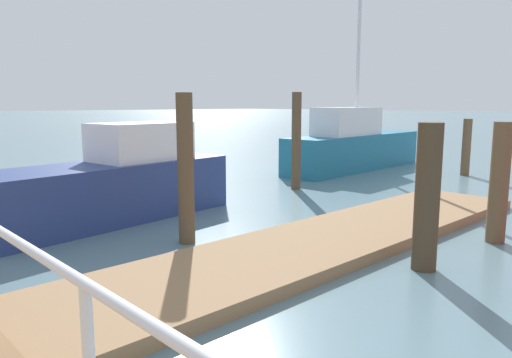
{
  "coord_description": "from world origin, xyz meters",
  "views": [
    {
      "loc": [
        -4.04,
        3.93,
        2.28
      ],
      "look_at": [
        0.87,
        9.12,
        1.16
      ],
      "focal_mm": 33.7,
      "sensor_mm": 36.0,
      "label": 1
    }
  ],
  "objects": [
    {
      "name": "moored_boat_0",
      "position": [
        9.98,
        13.75,
        0.87
      ],
      "size": [
        6.75,
        1.89,
        9.93
      ],
      "color": "#1E6B8C",
      "rests_on": "ground_plane"
    },
    {
      "name": "floating_dock",
      "position": [
        1.83,
        8.59,
        0.09
      ],
      "size": [
        10.66,
        2.0,
        0.18
      ],
      "primitive_type": "cube",
      "color": "#93704C",
      "rests_on": "ground_plane"
    },
    {
      "name": "dock_piling_0",
      "position": [
        11.39,
        10.42,
        0.91
      ],
      "size": [
        0.27,
        0.27,
        1.81
      ],
      "primitive_type": "cylinder",
      "color": "brown",
      "rests_on": "ground_plane"
    },
    {
      "name": "dock_piling_3",
      "position": [
        0.43,
        10.31,
        1.23
      ],
      "size": [
        0.27,
        0.27,
        2.46
      ],
      "primitive_type": "cylinder",
      "color": "brown",
      "rests_on": "ground_plane"
    },
    {
      "name": "dock_piling_2",
      "position": [
        2.07,
        6.99,
        1.02
      ],
      "size": [
        0.34,
        0.34,
        2.04
      ],
      "primitive_type": "cylinder",
      "color": "#473826",
      "rests_on": "ground_plane"
    },
    {
      "name": "dock_piling_4",
      "position": [
        4.18,
        6.81,
        1.0
      ],
      "size": [
        0.3,
        0.3,
        2.0
      ],
      "primitive_type": "cylinder",
      "color": "brown",
      "rests_on": "ground_plane"
    },
    {
      "name": "dock_piling_1",
      "position": [
        5.55,
        12.49,
        1.29
      ],
      "size": [
        0.25,
        0.25,
        2.59
      ],
      "primitive_type": "cylinder",
      "color": "brown",
      "rests_on": "ground_plane"
    },
    {
      "name": "moored_boat_2",
      "position": [
        0.38,
        12.67,
        0.73
      ],
      "size": [
        5.21,
        2.15,
        1.9
      ],
      "color": "navy",
      "rests_on": "ground_plane"
    }
  ]
}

